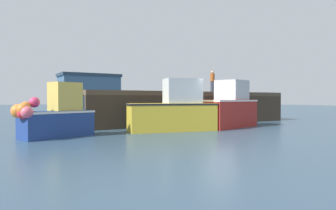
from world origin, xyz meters
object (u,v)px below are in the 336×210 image
at_px(fishing_boat_near_left, 56,116).
at_px(dockworker, 212,82).
at_px(fishing_boat_near_right, 174,111).
at_px(fishing_boat_mid, 228,109).

bearing_deg(fishing_boat_near_left, dockworker, 23.84).
distance_m(fishing_boat_near_left, dockworker, 13.91).
height_order(fishing_boat_near_left, fishing_boat_near_right, fishing_boat_near_right).
bearing_deg(fishing_boat_near_left, fishing_boat_mid, -0.87).
xyz_separation_m(fishing_boat_near_right, dockworker, (7.22, 5.94, 1.87)).
distance_m(fishing_boat_near_left, fishing_boat_mid, 8.98).
bearing_deg(fishing_boat_near_right, dockworker, 39.44).
bearing_deg(fishing_boat_mid, fishing_boat_near_left, 179.13).
height_order(fishing_boat_near_right, dockworker, dockworker).
height_order(fishing_boat_near_left, fishing_boat_mid, fishing_boat_mid).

